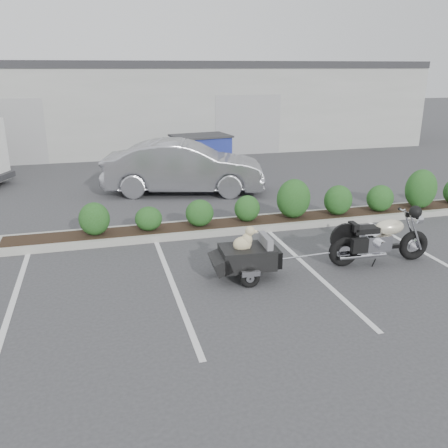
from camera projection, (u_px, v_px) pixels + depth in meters
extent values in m
plane|color=#38383A|center=(243.00, 265.00, 9.45)|extent=(90.00, 90.00, 0.00)
cube|color=#9E9E93|center=(255.00, 224.00, 11.69)|extent=(12.00, 1.00, 0.15)
cube|color=#9EA099|center=(144.00, 103.00, 24.38)|extent=(26.00, 10.00, 4.00)
torus|color=black|center=(344.00, 251.00, 9.30)|extent=(0.63, 0.19, 0.62)
torus|color=black|center=(413.00, 245.00, 9.61)|extent=(0.63, 0.19, 0.62)
cylinder|color=silver|center=(344.00, 251.00, 9.30)|extent=(0.27, 0.12, 0.26)
cylinder|color=silver|center=(413.00, 245.00, 9.61)|extent=(0.23, 0.10, 0.22)
cylinder|color=silver|center=(415.00, 231.00, 9.41)|extent=(0.40, 0.07, 0.83)
cylinder|color=silver|center=(410.00, 228.00, 9.58)|extent=(0.40, 0.07, 0.83)
cylinder|color=silver|center=(408.00, 213.00, 9.35)|extent=(0.06, 0.65, 0.03)
cylinder|color=silver|center=(419.00, 219.00, 9.45)|extent=(0.12, 0.17, 0.17)
sphere|color=black|center=(415.00, 212.00, 9.05)|extent=(0.25, 0.25, 0.24)
cube|color=silver|center=(377.00, 242.00, 9.40)|extent=(0.53, 0.34, 0.32)
cube|color=black|center=(380.00, 247.00, 9.46)|extent=(0.84, 0.13, 0.07)
ellipsoid|color=beige|center=(390.00, 227.00, 9.36)|extent=(0.63, 0.38, 0.31)
cube|color=black|center=(365.00, 230.00, 9.25)|extent=(0.52, 0.30, 0.11)
cube|color=black|center=(354.00, 227.00, 9.18)|extent=(0.13, 0.28, 0.15)
cylinder|color=silver|center=(363.00, 256.00, 9.23)|extent=(0.98, 0.13, 0.08)
cylinder|color=silver|center=(355.00, 250.00, 9.54)|extent=(0.98, 0.13, 0.08)
cube|color=black|center=(360.00, 245.00, 9.03)|extent=(0.32, 0.15, 0.28)
cube|color=black|center=(247.00, 257.00, 8.73)|extent=(1.01, 0.72, 0.39)
cube|color=slate|center=(266.00, 243.00, 8.72)|extent=(0.14, 0.58, 0.28)
cube|color=slate|center=(250.00, 252.00, 8.71)|extent=(0.68, 0.61, 0.04)
cube|color=black|center=(220.00, 263.00, 8.64)|extent=(0.38, 0.69, 0.34)
cube|color=black|center=(274.00, 257.00, 8.85)|extent=(0.21, 0.47, 0.32)
torus|color=black|center=(250.00, 278.00, 8.44)|extent=(0.37, 0.12, 0.36)
torus|color=black|center=(239.00, 262.00, 9.16)|extent=(0.37, 0.12, 0.36)
cube|color=silver|center=(251.00, 274.00, 8.36)|extent=(0.34, 0.09, 0.09)
cube|color=silver|center=(239.00, 255.00, 9.17)|extent=(0.34, 0.09, 0.09)
cylinder|color=black|center=(244.00, 270.00, 8.80)|extent=(0.08, 0.84, 0.04)
cylinder|color=silver|center=(285.00, 259.00, 8.92)|extent=(0.56, 0.06, 0.03)
ellipsoid|color=#CDBC8A|center=(242.00, 244.00, 8.62)|extent=(0.36, 0.25, 0.28)
ellipsoid|color=#CDBC8A|center=(247.00, 240.00, 8.62)|extent=(0.21, 0.20, 0.26)
sphere|color=#CDBC8A|center=(250.00, 231.00, 8.57)|extent=(0.19, 0.19, 0.18)
ellipsoid|color=#CDBC8A|center=(254.00, 232.00, 8.60)|extent=(0.13, 0.08, 0.07)
sphere|color=black|center=(257.00, 231.00, 8.61)|extent=(0.04, 0.04, 0.03)
ellipsoid|color=#CDBC8A|center=(249.00, 231.00, 8.51)|extent=(0.05, 0.04, 0.10)
ellipsoid|color=#CDBC8A|center=(247.00, 229.00, 8.61)|extent=(0.05, 0.04, 0.10)
cylinder|color=#CDBC8A|center=(249.00, 250.00, 8.63)|extent=(0.04, 0.04, 0.11)
cylinder|color=#CDBC8A|center=(247.00, 248.00, 8.73)|extent=(0.04, 0.04, 0.11)
imported|color=#9F9FA6|center=(184.00, 167.00, 14.63)|extent=(5.16, 2.90, 1.61)
cube|color=navy|center=(201.00, 154.00, 17.65)|extent=(2.15, 1.60, 1.31)
cube|color=#2D2D30|center=(201.00, 136.00, 17.44)|extent=(2.27, 1.73, 0.07)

